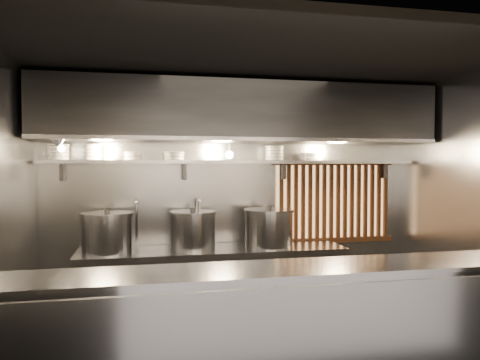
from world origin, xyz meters
name	(u,v)px	position (x,y,z in m)	size (l,w,h in m)	color
ceiling	(265,59)	(0.00, 0.00, 2.80)	(4.50, 4.50, 0.00)	black
wall_back	(233,201)	(0.00, 1.50, 1.40)	(4.50, 4.50, 0.00)	gray
wall_right	(480,209)	(2.25, 0.00, 1.40)	(3.00, 3.00, 0.00)	gray
serving_counter	(300,345)	(0.00, -0.96, 0.57)	(4.50, 0.56, 1.13)	#9A9A9F
cooking_bench	(213,288)	(-0.30, 1.13, 0.45)	(3.00, 0.70, 0.90)	#9A9A9F
bowl_shelf	(236,162)	(0.00, 1.32, 1.88)	(4.40, 0.34, 0.04)	#9A9A9F
exhaust_hood	(240,114)	(0.00, 1.10, 2.42)	(4.40, 0.81, 0.65)	#2D2D30
wood_screen	(334,201)	(1.30, 1.45, 1.38)	(1.56, 0.09, 1.04)	#E7AB68
faucet_left	(137,212)	(-1.15, 1.37, 1.31)	(0.04, 0.30, 0.50)	silver
faucet_right	(198,211)	(-0.45, 1.37, 1.31)	(0.04, 0.30, 0.50)	silver
heat_lamp	(59,143)	(-1.90, 0.85, 2.07)	(0.25, 0.35, 0.20)	#9A9A9F
pendant_bulb	(229,155)	(-0.10, 1.20, 1.96)	(0.09, 0.09, 0.19)	#2D2D30
stock_pot_left	(107,232)	(-1.46, 1.11, 1.12)	(0.60, 0.60, 0.48)	#9A9A9F
stock_pot_mid	(193,230)	(-0.53, 1.17, 1.11)	(0.60, 0.60, 0.46)	#9A9A9F
stock_pot_right	(269,228)	(0.35, 1.10, 1.12)	(0.69, 0.69, 0.47)	#9A9A9F
bowl_stack_0	(58,152)	(-1.98, 1.32, 1.98)	(0.24, 0.24, 0.17)	silver
bowl_stack_1	(94,152)	(-1.61, 1.32, 1.98)	(0.21, 0.21, 0.17)	silver
bowl_stack_2	(133,156)	(-1.18, 1.32, 1.95)	(0.21, 0.21, 0.09)	silver
bowl_stack_3	(174,156)	(-0.72, 1.32, 1.95)	(0.24, 0.24, 0.09)	silver
bowl_stack_4	(274,153)	(0.47, 1.32, 1.98)	(0.23, 0.23, 0.17)	silver
bowl_stack_5	(310,156)	(0.93, 1.32, 1.95)	(0.23, 0.23, 0.09)	silver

